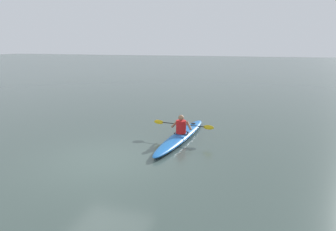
% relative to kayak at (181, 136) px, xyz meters
% --- Properties ---
extents(ground_plane, '(160.00, 160.00, 0.00)m').
position_rel_kayak_xyz_m(ground_plane, '(1.71, 2.80, -0.13)').
color(ground_plane, '#384742').
extents(kayak, '(1.08, 4.93, 0.25)m').
position_rel_kayak_xyz_m(kayak, '(0.00, 0.00, 0.00)').
color(kayak, '#1959A5').
rests_on(kayak, ground).
extents(kayaker, '(2.40, 0.52, 0.70)m').
position_rel_kayak_xyz_m(kayaker, '(0.00, 0.02, 0.41)').
color(kayaker, red).
rests_on(kayaker, kayak).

